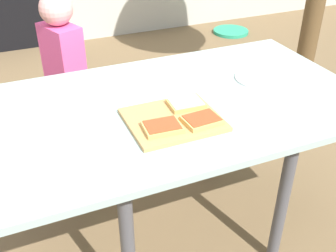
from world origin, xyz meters
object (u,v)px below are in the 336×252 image
object	(u,v)px
cutting_board	(173,120)
plate_white_right	(261,78)
dining_table	(176,116)
pizza_slice_near_left	(162,127)
pizza_slice_far_right	(186,103)
child_left	(65,70)
garden_hose_coil	(231,31)
pizza_slice_near_right	(202,120)

from	to	relation	value
cutting_board	plate_white_right	bearing A→B (deg)	19.18
dining_table	pizza_slice_near_left	distance (m)	0.26
pizza_slice_far_right	pizza_slice_near_left	world-z (taller)	same
child_left	garden_hose_coil	bearing A→B (deg)	37.67
cutting_board	plate_white_right	world-z (taller)	cutting_board
dining_table	pizza_slice_near_left	world-z (taller)	pizza_slice_near_left
garden_hose_coil	pizza_slice_far_right	bearing A→B (deg)	-124.98
child_left	pizza_slice_near_right	bearing A→B (deg)	-72.47
pizza_slice_near_left	child_left	size ratio (longest dim) A/B	0.14
cutting_board	child_left	world-z (taller)	child_left
pizza_slice_far_right	child_left	xyz separation A→B (m)	(-0.32, 0.89, -0.17)
pizza_slice_far_right	pizza_slice_near_right	xyz separation A→B (m)	(0.00, -0.13, 0.00)
pizza_slice_far_right	child_left	distance (m)	0.96
pizza_slice_near_right	garden_hose_coil	distance (m)	3.21
cutting_board	pizza_slice_far_right	world-z (taller)	pizza_slice_far_right
dining_table	plate_white_right	world-z (taller)	plate_white_right
pizza_slice_near_left	garden_hose_coil	distance (m)	3.28
cutting_board	dining_table	bearing A→B (deg)	60.95
cutting_board	pizza_slice_near_right	xyz separation A→B (m)	(0.08, -0.07, 0.02)
pizza_slice_far_right	plate_white_right	xyz separation A→B (m)	(0.43, 0.11, -0.02)
cutting_board	child_left	bearing A→B (deg)	104.05
dining_table	pizza_slice_near_right	xyz separation A→B (m)	(0.01, -0.21, 0.10)
cutting_board	pizza_slice_near_left	bearing A→B (deg)	-139.44
child_left	plate_white_right	bearing A→B (deg)	-45.87
cutting_board	garden_hose_coil	size ratio (longest dim) A/B	0.89
dining_table	pizza_slice_far_right	world-z (taller)	pizza_slice_far_right
pizza_slice_near_left	child_left	world-z (taller)	child_left
cutting_board	pizza_slice_near_right	world-z (taller)	pizza_slice_near_right
pizza_slice_near_left	cutting_board	bearing A→B (deg)	40.56
pizza_slice_near_right	plate_white_right	bearing A→B (deg)	30.06
pizza_slice_near_right	child_left	distance (m)	1.08
child_left	pizza_slice_far_right	bearing A→B (deg)	-70.13
cutting_board	pizza_slice_near_right	distance (m)	0.11
dining_table	plate_white_right	distance (m)	0.44
dining_table	cutting_board	distance (m)	0.17
cutting_board	plate_white_right	size ratio (longest dim) A/B	1.44
plate_white_right	child_left	size ratio (longest dim) A/B	0.23
pizza_slice_near_right	pizza_slice_near_left	world-z (taller)	same
cutting_board	child_left	size ratio (longest dim) A/B	0.34
pizza_slice_far_right	pizza_slice_near_right	size ratio (longest dim) A/B	0.99
pizza_slice_near_left	dining_table	bearing A→B (deg)	53.63
cutting_board	child_left	distance (m)	0.99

